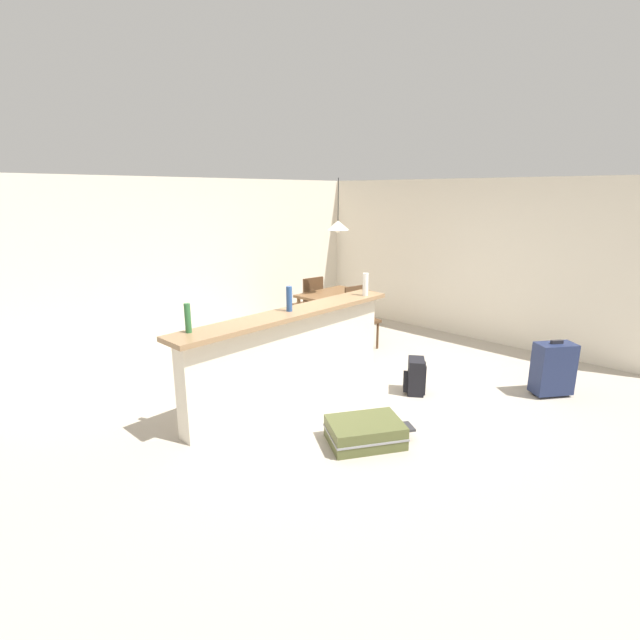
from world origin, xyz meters
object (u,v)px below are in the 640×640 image
bottle_white (365,284)px  dining_chair_far_side (310,301)px  dining_table (336,299)px  backpack_black (415,377)px  bottle_green (188,318)px  suitcase_upright_navy (553,368)px  pendant_lamp (338,225)px  dining_chair_near_partition (359,314)px  bottle_blue (289,299)px  suitcase_flat_olive (365,432)px

bottle_white → dining_chair_far_side: bottle_white is taller
dining_table → backpack_black: size_ratio=2.62×
bottle_green → suitcase_upright_navy: 4.11m
pendant_lamp → suitcase_upright_navy: bearing=-88.1°
bottle_white → dining_chair_near_partition: 1.24m
pendant_lamp → bottle_blue: bearing=-151.9°
suitcase_flat_olive → backpack_black: 1.35m
dining_chair_far_side → suitcase_flat_olive: size_ratio=1.06×
suitcase_flat_olive → dining_chair_far_side: bearing=52.6°
bottle_green → backpack_black: 2.70m
bottle_green → pendant_lamp: 3.45m
bottle_white → dining_chair_near_partition: (0.78, 0.71, -0.66)m
bottle_blue → suitcase_upright_navy: (2.14, -2.15, -0.84)m
dining_table → backpack_black: (-0.98, -2.13, -0.44)m
dining_chair_near_partition → pendant_lamp: pendant_lamp is taller
dining_table → pendant_lamp: 1.17m
suitcase_upright_navy → bottle_green: bearing=146.2°
pendant_lamp → suitcase_upright_navy: pendant_lamp is taller
dining_chair_far_side → dining_chair_near_partition: bearing=-95.0°
bottle_white → bottle_blue: bearing=175.1°
bottle_white → pendant_lamp: bearing=55.5°
bottle_white → dining_table: (0.86, 1.26, -0.53)m
bottle_white → dining_table: 1.62m
backpack_black → bottle_green: bearing=155.5°
dining_chair_near_partition → suitcase_upright_navy: bearing=-87.0°
dining_chair_far_side → backpack_black: dining_chair_far_side is taller
bottle_green → bottle_blue: 1.21m
backpack_black → suitcase_upright_navy: bearing=-48.7°
suitcase_upright_navy → suitcase_flat_olive: bearing=159.2°
bottle_blue → backpack_black: size_ratio=0.66×
bottle_green → dining_chair_far_side: size_ratio=0.30×
dining_chair_near_partition → suitcase_upright_navy: (0.14, -2.76, -0.19)m
bottle_blue → dining_chair_near_partition: size_ratio=0.30×
bottle_green → dining_chair_far_side: bearing=27.0°
dining_table → dining_chair_far_side: bearing=88.2°
bottle_white → suitcase_upright_navy: bottle_white is taller
bottle_green → dining_chair_far_side: bottle_green is taller
dining_chair_near_partition → bottle_white: bearing=-137.8°
bottle_green → bottle_white: 2.43m
bottle_blue → dining_table: size_ratio=0.25×
dining_table → backpack_black: dining_table is taller
bottle_green → suitcase_flat_olive: 1.98m
backpack_black → suitcase_upright_navy: suitcase_upright_navy is taller
bottle_blue → bottle_white: bottle_white is taller
bottle_green → dining_chair_near_partition: size_ratio=0.30×
dining_chair_near_partition → bottle_green: bearing=-170.8°
bottle_green → pendant_lamp: (3.24, 1.00, 0.64)m
bottle_green → dining_chair_near_partition: (3.20, 0.52, -0.65)m
backpack_black → dining_chair_far_side: bearing=69.9°
suitcase_upright_navy → backpack_black: bearing=131.3°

